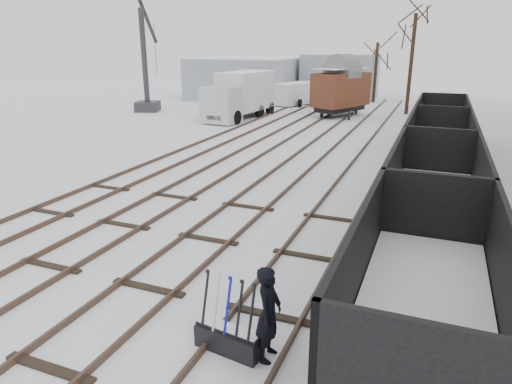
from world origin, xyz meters
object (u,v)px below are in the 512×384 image
worker (269,314)px  box_van_wagon (341,89)px  ground_frame (229,338)px  lorry (240,95)px  freight_wagon_a (424,305)px  panel_van (295,93)px  crane (147,82)px

worker → box_van_wagon: (-4.88, 29.23, 1.22)m
ground_frame → worker: size_ratio=0.82×
lorry → freight_wagon_a: bearing=-53.6°
worker → box_van_wagon: box_van_wagon is taller
lorry → panel_van: (1.43, 9.28, -0.72)m
box_van_wagon → ground_frame: bearing=-58.5°
box_van_wagon → lorry: 7.84m
crane → box_van_wagon: bearing=-8.7°
freight_wagon_a → lorry: bearing=120.5°
freight_wagon_a → worker: bearing=-154.9°
box_van_wagon → crane: crane is taller
ground_frame → crane: size_ratio=0.16×
worker → freight_wagon_a: bearing=-68.3°
lorry → crane: 8.85m
ground_frame → crane: bearing=135.3°
crane → lorry: bearing=-25.3°
box_van_wagon → worker: bearing=-57.0°
worker → crane: size_ratio=0.20×
lorry → box_van_wagon: bearing=35.9°
lorry → panel_van: 9.42m
box_van_wagon → lorry: size_ratio=0.70×
ground_frame → lorry: 27.70m
crane → panel_van: bearing=19.6°
ground_frame → worker: (0.75, 0.10, 0.63)m
ground_frame → worker: bearing=16.0°
ground_frame → freight_wagon_a: freight_wagon_a is taller
worker → panel_van: size_ratio=0.37×
ground_frame → worker: worker is taller
box_van_wagon → lorry: box_van_wagon is taller
ground_frame → box_van_wagon: (-4.13, 29.33, 1.85)m
freight_wagon_a → panel_van: bearing=110.9°
lorry → panel_van: lorry is taller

